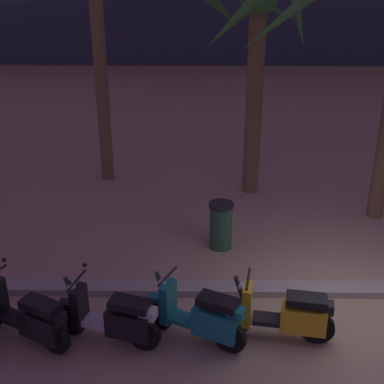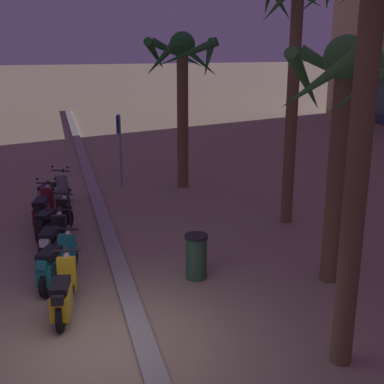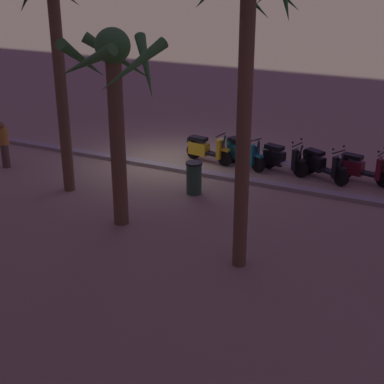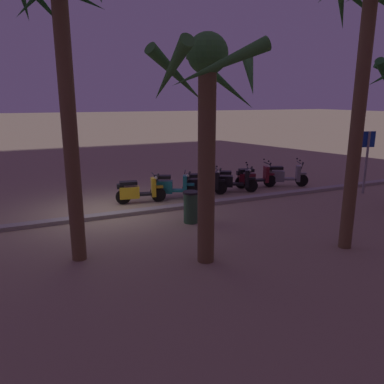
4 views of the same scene
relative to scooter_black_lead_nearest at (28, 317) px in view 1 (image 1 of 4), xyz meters
name	(u,v)px [view 1 (image 1 of 4)]	position (x,y,z in m)	size (l,w,h in m)	color
ground_plane	(352,313)	(5.08, 0.73, -0.45)	(200.00, 200.00, 0.00)	#9E896B
curb_strip	(344,289)	(5.08, 1.32, -0.39)	(60.00, 0.36, 0.12)	gray
scooter_black_lead_nearest	(28,317)	(0.00, 0.00, 0.00)	(1.65, 0.97, 1.17)	black
scooter_black_mid_centre	(114,318)	(1.29, -0.01, 0.00)	(1.69, 0.75, 1.17)	black
scooter_teal_gap_after_mid	(201,317)	(2.60, 0.02, 0.01)	(1.60, 0.90, 1.04)	black
scooter_yellow_far_back	(285,315)	(3.87, 0.12, -0.01)	(1.77, 0.63, 1.04)	black
palm_tree_far_corner	(257,38)	(3.78, 5.46, 3.14)	(2.49, 2.49, 4.88)	brown
litter_bin	(221,225)	(2.98, 2.83, 0.03)	(0.48, 0.48, 0.95)	#2D5638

